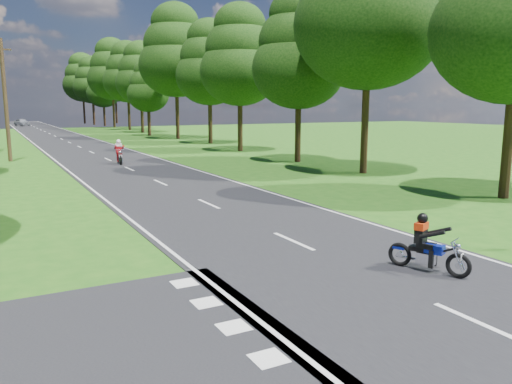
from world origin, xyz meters
TOP-DOWN VIEW (x-y plane):
  - ground at (0.00, 0.00)m, footprint 160.00×160.00m
  - main_road at (0.00, 50.00)m, footprint 7.00×140.00m
  - road_markings at (-0.14, 48.13)m, footprint 7.40×140.00m
  - treeline at (1.43, 60.06)m, footprint 40.00×115.35m
  - telegraph_pole at (-6.00, 28.00)m, footprint 1.20×0.26m
  - rider_near_blue at (1.29, -1.59)m, footprint 1.11×1.68m
  - rider_far_red at (0.12, 23.00)m, footprint 0.85×1.91m
  - distant_car at (-1.61, 90.79)m, footprint 2.83×4.25m

SIDE VIEW (x-z plane):
  - ground at x=0.00m, z-range 0.00..0.00m
  - main_road at x=0.00m, z-range 0.00..0.02m
  - road_markings at x=-0.14m, z-range 0.02..0.03m
  - rider_near_blue at x=1.29m, z-range 0.02..1.35m
  - distant_car at x=-1.61m, z-range 0.02..1.36m
  - rider_far_red at x=0.12m, z-range 0.02..1.56m
  - telegraph_pole at x=-6.00m, z-range 0.07..8.07m
  - treeline at x=1.43m, z-range 0.86..15.65m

